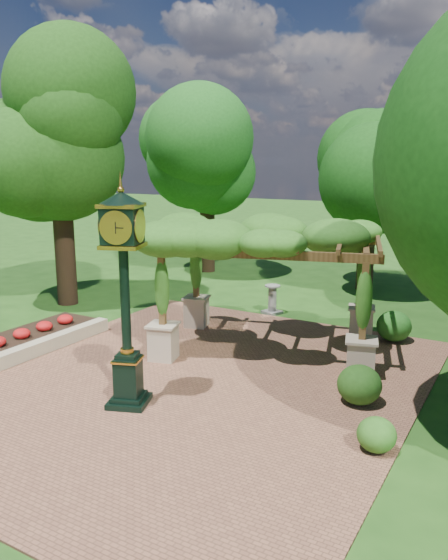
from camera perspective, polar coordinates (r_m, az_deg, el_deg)
The scene contains 13 objects.
ground at distance 12.46m, azimuth -5.91°, elevation -12.09°, with size 120.00×120.00×0.00m, color #1E4714.
brick_plaza at distance 13.20m, azimuth -3.33°, elevation -10.50°, with size 10.00×12.00×0.04m, color brown.
border_wall at distance 15.68m, azimuth -18.66°, elevation -6.70°, with size 0.35×5.00×0.40m, color #C6B793.
flower_bed at distance 16.35m, azimuth -20.75°, elevation -6.16°, with size 1.50×5.00×0.36m, color red.
pedestal_clock at distance 11.30m, azimuth -10.38°, elevation -0.02°, with size 1.17×1.17×4.61m.
pergola at distance 14.67m, azimuth 4.75°, elevation 3.95°, with size 6.61×5.11×3.67m.
sundial at distance 18.77m, azimuth 5.07°, elevation -2.22°, with size 0.72×0.72×1.01m.
shrub_front at distance 10.48m, azimuth 15.66°, elevation -15.30°, with size 0.71×0.71×0.63m, color #2B5E1B.
shrub_mid at distance 12.20m, azimuth 13.97°, elevation -10.57°, with size 0.95×0.95×0.85m, color #214914.
shrub_back at distance 16.51m, azimuth 17.33°, elevation -4.62°, with size 0.99×0.99×0.89m, color #23611C.
tree_west_near at distance 20.32m, azimuth -17.00°, elevation 14.50°, with size 4.30×4.30×8.89m.
tree_west_far at distance 25.53m, azimuth -1.79°, elevation 12.68°, with size 4.28×4.28×7.73m.
tree_north at distance 22.52m, azimuth 15.05°, elevation 11.04°, with size 4.08×4.08×7.00m.
Camera 1 is at (6.75, -9.13, 5.14)m, focal length 35.00 mm.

